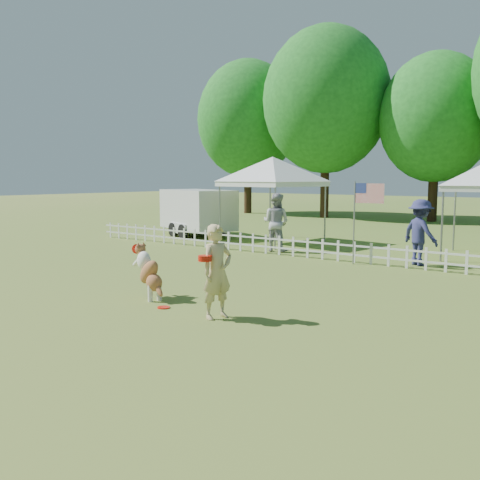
{
  "coord_description": "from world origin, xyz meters",
  "views": [
    {
      "loc": [
        6.15,
        -6.74,
        2.4
      ],
      "look_at": [
        -0.48,
        2.0,
        1.1
      ],
      "focal_mm": 40.0,
      "sensor_mm": 36.0,
      "label": 1
    }
  ],
  "objects": [
    {
      "name": "dog",
      "position": [
        -1.52,
        0.43,
        0.54
      ],
      "size": [
        1.09,
        0.65,
        1.07
      ],
      "primitive_type": null,
      "rotation": [
        0.0,
        0.0,
        -0.31
      ],
      "color": "brown",
      "rests_on": "ground"
    },
    {
      "name": "spectator_b",
      "position": [
        1.34,
        7.71,
        0.9
      ],
      "size": [
        1.34,
        1.14,
        1.8
      ],
      "primitive_type": "imported",
      "rotation": [
        0.0,
        0.0,
        2.65
      ],
      "color": "navy",
      "rests_on": "ground"
    },
    {
      "name": "spectator_a",
      "position": [
        -3.29,
        7.63,
        0.94
      ],
      "size": [
        0.99,
        0.81,
        1.88
      ],
      "primitive_type": "imported",
      "rotation": [
        0.0,
        0.0,
        3.25
      ],
      "color": "#9F9FA4",
      "rests_on": "ground"
    },
    {
      "name": "tree_far_left",
      "position": [
        -15.0,
        22.0,
        5.5
      ],
      "size": [
        6.6,
        6.6,
        11.0
      ],
      "primitive_type": null,
      "color": "#1C621D",
      "rests_on": "ground"
    },
    {
      "name": "tree_center_left",
      "position": [
        -3.0,
        22.5,
        4.9
      ],
      "size": [
        6.0,
        6.0,
        9.8
      ],
      "primitive_type": null,
      "color": "#1C621D",
      "rests_on": "ground"
    },
    {
      "name": "frisbee_on_turf",
      "position": [
        -0.78,
        0.07,
        0.01
      ],
      "size": [
        0.29,
        0.29,
        0.02
      ],
      "primitive_type": "cylinder",
      "rotation": [
        0.0,
        0.0,
        0.28
      ],
      "color": "red",
      "rests_on": "ground"
    },
    {
      "name": "tree_left",
      "position": [
        -9.0,
        21.5,
        6.0
      ],
      "size": [
        7.4,
        7.4,
        12.0
      ],
      "primitive_type": null,
      "color": "#1C621D",
      "rests_on": "ground"
    },
    {
      "name": "picket_fence",
      "position": [
        0.0,
        7.0,
        0.3
      ],
      "size": [
        22.0,
        0.08,
        0.6
      ],
      "primitive_type": null,
      "color": "silver",
      "rests_on": "ground"
    },
    {
      "name": "canopy_tent_left",
      "position": [
        -4.68,
        9.49,
        1.53
      ],
      "size": [
        3.36,
        3.36,
        3.05
      ],
      "primitive_type": null,
      "rotation": [
        0.0,
        0.0,
        -0.15
      ],
      "color": "white",
      "rests_on": "ground"
    },
    {
      "name": "handler",
      "position": [
        0.46,
        0.12,
        0.8
      ],
      "size": [
        0.51,
        0.66,
        1.61
      ],
      "primitive_type": "imported",
      "rotation": [
        0.0,
        0.0,
        1.33
      ],
      "color": "tan",
      "rests_on": "ground"
    },
    {
      "name": "flag_pole",
      "position": [
        -0.18,
        6.79,
        1.14
      ],
      "size": [
        0.88,
        0.14,
        2.28
      ],
      "primitive_type": null,
      "rotation": [
        0.0,
        0.0,
        0.06
      ],
      "color": "gray",
      "rests_on": "ground"
    },
    {
      "name": "cargo_trailer",
      "position": [
        -8.3,
        9.47,
        0.96
      ],
      "size": [
        4.77,
        3.3,
        1.92
      ],
      "primitive_type": null,
      "rotation": [
        0.0,
        0.0,
        -0.35
      ],
      "color": "silver",
      "rests_on": "ground"
    },
    {
      "name": "ground",
      "position": [
        0.0,
        0.0,
        0.0
      ],
      "size": [
        120.0,
        120.0,
        0.0
      ],
      "primitive_type": "plane",
      "color": "#3E641F",
      "rests_on": "ground"
    }
  ]
}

